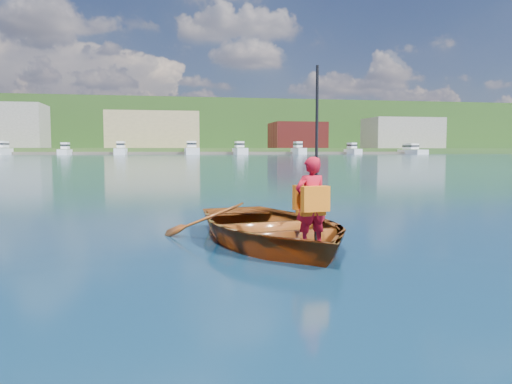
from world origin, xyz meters
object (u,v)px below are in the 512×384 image
at_px(child_paddler, 311,201).
at_px(dock, 176,153).
at_px(marina_yachts, 191,150).
at_px(rowboat, 270,228).

distance_m(child_paddler, dock, 148.92).
bearing_deg(marina_yachts, child_paddler, -92.58).
xyz_separation_m(rowboat, child_paddler, (0.31, -0.86, 0.44)).
distance_m(dock, marina_yachts, 6.47).
relative_size(rowboat, child_paddler, 1.80).
height_order(rowboat, marina_yachts, marina_yachts).
xyz_separation_m(child_paddler, marina_yachts, (6.50, 144.21, 0.72)).
bearing_deg(marina_yachts, dock, 132.84).
relative_size(dock, marina_yachts, 1.08).
bearing_deg(rowboat, dock, 89.05).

